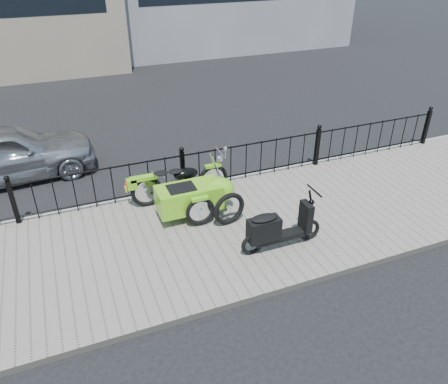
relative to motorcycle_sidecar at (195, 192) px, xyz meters
name	(u,v)px	position (x,y,z in m)	size (l,w,h in m)	color
ground	(203,224)	(0.03, -0.34, -0.59)	(120.00, 120.00, 0.00)	black
sidewalk	(211,235)	(0.03, -0.84, -0.53)	(30.00, 3.80, 0.12)	gray
curb	(182,189)	(0.03, 1.10, -0.53)	(30.00, 0.10, 0.12)	gray
iron_fence	(183,172)	(0.03, 0.96, -0.01)	(14.11, 0.11, 1.08)	black
motorcycle_sidecar	(195,192)	(0.00, 0.00, 0.00)	(2.28, 1.48, 0.98)	black
scooter	(277,229)	(0.98, -1.73, -0.05)	(1.63, 0.47, 1.10)	black
spare_tire	(229,209)	(0.48, -0.67, -0.12)	(0.70, 0.70, 0.10)	black
sedan_car	(6,153)	(-3.64, 3.26, 0.10)	(1.63, 4.05, 1.38)	#A4A6AA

